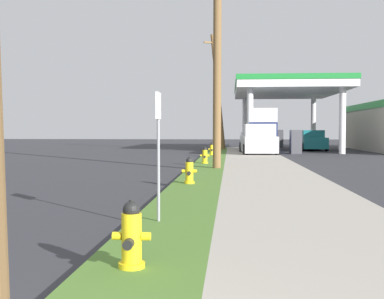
{
  "coord_description": "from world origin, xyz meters",
  "views": [
    {
      "loc": [
        1.65,
        -1.84,
        1.63
      ],
      "look_at": [
        0.37,
        14.69,
        0.96
      ],
      "focal_mm": 46.32,
      "sensor_mm": 36.0,
      "label": 1
    }
  ],
  "objects_px": {
    "utility_pole_midground": "(217,42)",
    "truck_silver_at_forecourt": "(258,141)",
    "fire_hydrant_fourth": "(212,150)",
    "utility_pole_background": "(218,91)",
    "fire_hydrant_nearest": "(131,238)",
    "street_sign_post": "(158,129)",
    "fire_hydrant_third": "(205,156)",
    "car_teal_by_near_pump": "(312,141)",
    "fire_hydrant_second": "(189,172)",
    "truck_navy_on_apron": "(263,131)"
  },
  "relations": [
    {
      "from": "fire_hydrant_fourth",
      "to": "truck_navy_on_apron",
      "type": "relative_size",
      "value": 0.11
    },
    {
      "from": "fire_hydrant_second",
      "to": "truck_navy_on_apron",
      "type": "relative_size",
      "value": 0.11
    },
    {
      "from": "utility_pole_midground",
      "to": "fire_hydrant_fourth",
      "type": "bearing_deg",
      "value": 93.33
    },
    {
      "from": "utility_pole_midground",
      "to": "utility_pole_background",
      "type": "height_order",
      "value": "utility_pole_midground"
    },
    {
      "from": "truck_navy_on_apron",
      "to": "fire_hydrant_fourth",
      "type": "bearing_deg",
      "value": -117.92
    },
    {
      "from": "utility_pole_midground",
      "to": "fire_hydrant_nearest",
      "type": "bearing_deg",
      "value": -92.26
    },
    {
      "from": "fire_hydrant_third",
      "to": "utility_pole_background",
      "type": "xyz_separation_m",
      "value": [
        0.18,
        15.71,
        4.09
      ]
    },
    {
      "from": "fire_hydrant_third",
      "to": "fire_hydrant_fourth",
      "type": "relative_size",
      "value": 1.0
    },
    {
      "from": "utility_pole_midground",
      "to": "car_teal_by_near_pump",
      "type": "relative_size",
      "value": 2.14
    },
    {
      "from": "utility_pole_background",
      "to": "truck_silver_at_forecourt",
      "type": "relative_size",
      "value": 1.59
    },
    {
      "from": "utility_pole_background",
      "to": "car_teal_by_near_pump",
      "type": "xyz_separation_m",
      "value": [
        7.32,
        1.72,
        -3.82
      ]
    },
    {
      "from": "utility_pole_background",
      "to": "street_sign_post",
      "type": "height_order",
      "value": "utility_pole_background"
    },
    {
      "from": "street_sign_post",
      "to": "fire_hydrant_third",
      "type": "bearing_deg",
      "value": 89.81
    },
    {
      "from": "fire_hydrant_second",
      "to": "truck_silver_at_forecourt",
      "type": "xyz_separation_m",
      "value": [
        2.91,
        18.13,
        0.47
      ]
    },
    {
      "from": "fire_hydrant_nearest",
      "to": "utility_pole_midground",
      "type": "bearing_deg",
      "value": 87.74
    },
    {
      "from": "fire_hydrant_nearest",
      "to": "utility_pole_background",
      "type": "bearing_deg",
      "value": 89.79
    },
    {
      "from": "fire_hydrant_third",
      "to": "street_sign_post",
      "type": "bearing_deg",
      "value": -90.19
    },
    {
      "from": "utility_pole_background",
      "to": "street_sign_post",
      "type": "distance_m",
      "value": 29.83
    },
    {
      "from": "fire_hydrant_second",
      "to": "truck_silver_at_forecourt",
      "type": "height_order",
      "value": "truck_silver_at_forecourt"
    },
    {
      "from": "fire_hydrant_fourth",
      "to": "utility_pole_background",
      "type": "height_order",
      "value": "utility_pole_background"
    },
    {
      "from": "fire_hydrant_nearest",
      "to": "utility_pole_background",
      "type": "xyz_separation_m",
      "value": [
        0.12,
        32.44,
        4.09
      ]
    },
    {
      "from": "fire_hydrant_second",
      "to": "fire_hydrant_fourth",
      "type": "bearing_deg",
      "value": 89.8
    },
    {
      "from": "fire_hydrant_second",
      "to": "utility_pole_midground",
      "type": "distance_m",
      "value": 7.3
    },
    {
      "from": "street_sign_post",
      "to": "truck_silver_at_forecourt",
      "type": "relative_size",
      "value": 0.39
    },
    {
      "from": "utility_pole_midground",
      "to": "fire_hydrant_second",
      "type": "bearing_deg",
      "value": -96.32
    },
    {
      "from": "car_teal_by_near_pump",
      "to": "truck_silver_at_forecourt",
      "type": "height_order",
      "value": "truck_silver_at_forecourt"
    },
    {
      "from": "fire_hydrant_second",
      "to": "utility_pole_background",
      "type": "height_order",
      "value": "utility_pole_background"
    },
    {
      "from": "car_teal_by_near_pump",
      "to": "fire_hydrant_second",
      "type": "bearing_deg",
      "value": -106.3
    },
    {
      "from": "fire_hydrant_third",
      "to": "utility_pole_midground",
      "type": "relative_size",
      "value": 0.08
    },
    {
      "from": "fire_hydrant_nearest",
      "to": "truck_silver_at_forecourt",
      "type": "bearing_deg",
      "value": 83.91
    },
    {
      "from": "fire_hydrant_second",
      "to": "street_sign_post",
      "type": "relative_size",
      "value": 0.35
    },
    {
      "from": "car_teal_by_near_pump",
      "to": "truck_silver_at_forecourt",
      "type": "relative_size",
      "value": 0.82
    },
    {
      "from": "fire_hydrant_nearest",
      "to": "fire_hydrant_fourth",
      "type": "relative_size",
      "value": 1.0
    },
    {
      "from": "utility_pole_background",
      "to": "truck_silver_at_forecourt",
      "type": "xyz_separation_m",
      "value": [
        2.72,
        -5.84,
        -3.63
      ]
    },
    {
      "from": "utility_pole_midground",
      "to": "street_sign_post",
      "type": "relative_size",
      "value": 4.55
    },
    {
      "from": "fire_hydrant_second",
      "to": "truck_silver_at_forecourt",
      "type": "relative_size",
      "value": 0.14
    },
    {
      "from": "fire_hydrant_third",
      "to": "truck_navy_on_apron",
      "type": "xyz_separation_m",
      "value": [
        3.45,
        13.64,
        1.04
      ]
    },
    {
      "from": "utility_pole_midground",
      "to": "fire_hydrant_third",
      "type": "bearing_deg",
      "value": 103.27
    },
    {
      "from": "fire_hydrant_third",
      "to": "street_sign_post",
      "type": "relative_size",
      "value": 0.35
    },
    {
      "from": "utility_pole_midground",
      "to": "truck_silver_at_forecourt",
      "type": "relative_size",
      "value": 1.76
    },
    {
      "from": "fire_hydrant_nearest",
      "to": "truck_navy_on_apron",
      "type": "relative_size",
      "value": 0.11
    },
    {
      "from": "fire_hydrant_third",
      "to": "truck_silver_at_forecourt",
      "type": "xyz_separation_m",
      "value": [
        2.9,
        9.87,
        0.47
      ]
    },
    {
      "from": "utility_pole_midground",
      "to": "truck_silver_at_forecourt",
      "type": "height_order",
      "value": "utility_pole_midground"
    },
    {
      "from": "fire_hydrant_nearest",
      "to": "fire_hydrant_third",
      "type": "bearing_deg",
      "value": 90.2
    },
    {
      "from": "fire_hydrant_third",
      "to": "fire_hydrant_fourth",
      "type": "bearing_deg",
      "value": 89.64
    },
    {
      "from": "fire_hydrant_nearest",
      "to": "utility_pole_midground",
      "type": "xyz_separation_m",
      "value": [
        0.56,
        14.12,
        4.58
      ]
    },
    {
      "from": "utility_pole_background",
      "to": "truck_silver_at_forecourt",
      "type": "distance_m",
      "value": 7.39
    },
    {
      "from": "fire_hydrant_third",
      "to": "car_teal_by_near_pump",
      "type": "height_order",
      "value": "car_teal_by_near_pump"
    },
    {
      "from": "street_sign_post",
      "to": "car_teal_by_near_pump",
      "type": "relative_size",
      "value": 0.47
    },
    {
      "from": "fire_hydrant_second",
      "to": "fire_hydrant_third",
      "type": "relative_size",
      "value": 1.0
    }
  ]
}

